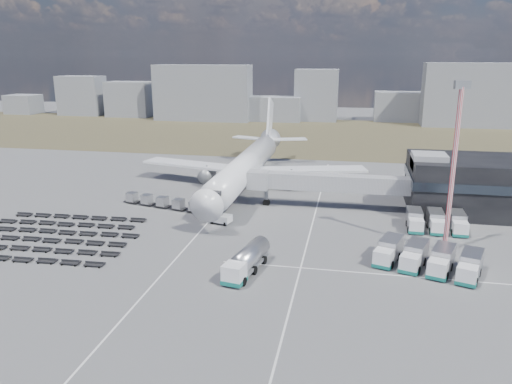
# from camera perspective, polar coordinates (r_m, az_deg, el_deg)

# --- Properties ---
(ground) EXTENTS (420.00, 420.00, 0.00)m
(ground) POSITION_cam_1_polar(r_m,az_deg,el_deg) (80.04, -5.76, -5.42)
(ground) COLOR #565659
(ground) RESTS_ON ground
(grass_strip) EXTENTS (420.00, 90.00, 0.01)m
(grass_strip) POSITION_cam_1_polar(r_m,az_deg,el_deg) (184.99, 4.12, 6.61)
(grass_strip) COLOR #463D2A
(grass_strip) RESTS_ON ground
(lane_markings) EXTENTS (47.12, 110.00, 0.01)m
(lane_markings) POSITION_cam_1_polar(r_m,az_deg,el_deg) (80.65, 1.55, -5.17)
(lane_markings) COLOR silver
(lane_markings) RESTS_ON ground
(terminal) EXTENTS (30.40, 16.40, 11.00)m
(terminal) POSITION_cam_1_polar(r_m,az_deg,el_deg) (101.47, 25.39, 0.75)
(terminal) COLOR black
(terminal) RESTS_ON ground
(jet_bridge) EXTENTS (30.30, 3.80, 7.05)m
(jet_bridge) POSITION_cam_1_polar(r_m,az_deg,el_deg) (95.01, 6.98, 1.12)
(jet_bridge) COLOR #939399
(jet_bridge) RESTS_ON ground
(airliner) EXTENTS (51.59, 64.53, 17.62)m
(airliner) POSITION_cam_1_polar(r_m,az_deg,el_deg) (108.66, -0.93, 3.18)
(airliner) COLOR white
(airliner) RESTS_ON ground
(skyline) EXTENTS (293.40, 25.90, 25.18)m
(skyline) POSITION_cam_1_polar(r_m,az_deg,el_deg) (219.14, 12.72, 10.35)
(skyline) COLOR gray
(skyline) RESTS_ON ground
(fuel_tanker) EXTENTS (4.68, 11.07, 3.48)m
(fuel_tanker) POSITION_cam_1_polar(r_m,az_deg,el_deg) (67.52, -1.08, -7.82)
(fuel_tanker) COLOR white
(fuel_tanker) RESTS_ON ground
(pushback_tug) EXTENTS (4.06, 2.89, 1.61)m
(pushback_tug) POSITION_cam_1_polar(r_m,az_deg,el_deg) (86.91, -4.05, -3.10)
(pushback_tug) COLOR white
(pushback_tug) RESTS_ON ground
(catering_truck) EXTENTS (3.86, 5.92, 2.52)m
(catering_truck) POSITION_cam_1_polar(r_m,az_deg,el_deg) (116.59, 6.25, 1.93)
(catering_truck) COLOR white
(catering_truck) RESTS_ON ground
(service_trucks_near) EXTENTS (14.95, 11.24, 2.95)m
(service_trucks_near) POSITION_cam_1_polar(r_m,az_deg,el_deg) (72.47, 19.03, -7.15)
(service_trucks_near) COLOR white
(service_trucks_near) RESTS_ON ground
(service_trucks_far) EXTENTS (9.35, 7.12, 2.82)m
(service_trucks_far) POSITION_cam_1_polar(r_m,az_deg,el_deg) (88.54, 19.89, -3.17)
(service_trucks_far) COLOR white
(service_trucks_far) RESTS_ON ground
(uld_row) EXTENTS (20.92, 6.91, 1.92)m
(uld_row) POSITION_cam_1_polar(r_m,az_deg,el_deg) (96.07, -9.76, -1.25)
(uld_row) COLOR black
(uld_row) RESTS_ON ground
(baggage_dollies) EXTENTS (29.38, 21.40, 0.65)m
(baggage_dollies) POSITION_cam_1_polar(r_m,az_deg,el_deg) (87.00, -22.77, -4.63)
(baggage_dollies) COLOR black
(baggage_dollies) RESTS_ON ground
(floodlight_mast) EXTENTS (2.37, 1.93, 24.99)m
(floodlight_mast) POSITION_cam_1_polar(r_m,az_deg,el_deg) (76.80, 21.61, 2.42)
(floodlight_mast) COLOR red
(floodlight_mast) RESTS_ON ground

